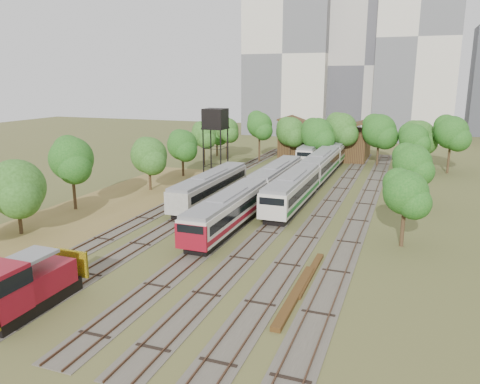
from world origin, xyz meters
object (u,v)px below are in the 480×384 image
at_px(railcar_red_set, 256,192).
at_px(shunter_locomotive, 18,288).
at_px(water_tower, 215,121).
at_px(railcar_green_set, 321,165).

relative_size(railcar_red_set, shunter_locomotive, 4.26).
height_order(shunter_locomotive, water_tower, water_tower).
xyz_separation_m(railcar_green_set, shunter_locomotive, (-10.00, -48.90, -0.12)).
bearing_deg(water_tower, railcar_red_set, -47.64).
bearing_deg(water_tower, shunter_locomotive, -84.86).
bearing_deg(shunter_locomotive, railcar_red_set, 78.61).
height_order(railcar_green_set, water_tower, water_tower).
distance_m(railcar_green_set, shunter_locomotive, 49.91).
bearing_deg(shunter_locomotive, water_tower, 95.14).
bearing_deg(railcar_green_set, railcar_red_set, -101.82).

